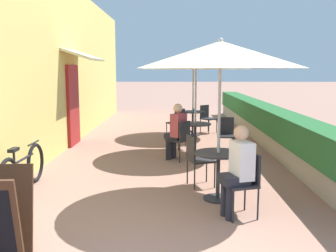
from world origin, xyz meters
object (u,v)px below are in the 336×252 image
(cafe_chair_far_left, at_px, (177,121))
(cafe_chair_mid_back, at_px, (226,133))
(cafe_chair_near_right, at_px, (197,157))
(cafe_chair_far_right, at_px, (207,116))
(cafe_chair_mid_left, at_px, (179,129))
(cafe_chair_mid_right, at_px, (181,137))
(coffee_cup_far, at_px, (193,110))
(bicycle_leaning, at_px, (23,170))
(patio_umbrella_mid, at_px, (196,60))
(seated_patron_near_left, at_px, (238,167))
(patio_table_mid, at_px, (195,132))
(seated_patron_mid_right, at_px, (176,129))
(patio_table_far, at_px, (193,118))
(patio_table_near, at_px, (218,166))
(patio_umbrella_near, at_px, (220,55))
(patio_umbrella_far, at_px, (193,62))
(cafe_chair_near_left, at_px, (245,179))

(cafe_chair_far_left, bearing_deg, cafe_chair_mid_back, -103.34)
(cafe_chair_near_right, xyz_separation_m, cafe_chair_far_right, (0.67, 5.54, 0.00))
(cafe_chair_mid_left, distance_m, cafe_chair_mid_right, 1.24)
(cafe_chair_mid_left, bearing_deg, cafe_chair_near_right, -19.58)
(cafe_chair_far_left, bearing_deg, coffee_cup_far, 0.70)
(cafe_chair_far_left, relative_size, cafe_chair_far_right, 1.00)
(bicycle_leaning, bearing_deg, cafe_chair_near_right, 7.25)
(patio_umbrella_mid, relative_size, cafe_chair_mid_left, 2.83)
(patio_umbrella_mid, xyz_separation_m, cafe_chair_far_left, (-0.40, 2.03, -1.67))
(seated_patron_near_left, bearing_deg, cafe_chair_near_right, 1.66)
(patio_table_mid, relative_size, bicycle_leaning, 0.42)
(patio_umbrella_mid, distance_m, seated_patron_mid_right, 1.66)
(cafe_chair_mid_back, distance_m, patio_table_far, 2.64)
(patio_table_near, xyz_separation_m, patio_umbrella_near, (0.00, 0.00, 1.67))
(cafe_chair_mid_right, bearing_deg, patio_umbrella_mid, 6.15)
(patio_umbrella_mid, xyz_separation_m, seated_patron_mid_right, (-0.44, -0.55, -1.50))
(cafe_chair_mid_left, xyz_separation_m, patio_umbrella_far, (0.44, 1.95, 1.67))
(patio_umbrella_mid, height_order, cafe_chair_mid_right, patio_umbrella_mid)
(patio_umbrella_far, bearing_deg, cafe_chair_mid_back, -76.06)
(patio_table_near, relative_size, patio_umbrella_far, 0.30)
(cafe_chair_far_left, distance_m, bicycle_leaning, 5.45)
(cafe_chair_mid_back, bearing_deg, cafe_chair_mid_right, 36.15)
(seated_patron_near_left, relative_size, cafe_chair_far_left, 1.44)
(seated_patron_near_left, height_order, patio_umbrella_mid, patio_umbrella_mid)
(patio_umbrella_mid, distance_m, patio_table_far, 3.06)
(patio_umbrella_mid, height_order, patio_table_far, patio_umbrella_mid)
(patio_table_near, xyz_separation_m, cafe_chair_far_right, (0.39, 6.20, -0.00))
(patio_table_near, relative_size, bicycle_leaning, 0.42)
(patio_table_far, xyz_separation_m, patio_umbrella_far, (0.00, 0.00, 1.67))
(cafe_chair_near_right, relative_size, coffee_cup_far, 9.67)
(patio_table_near, height_order, cafe_chair_far_left, cafe_chair_far_left)
(patio_table_mid, xyz_separation_m, patio_umbrella_far, (0.08, 2.56, 1.67))
(cafe_chair_mid_left, xyz_separation_m, coffee_cup_far, (0.45, 1.86, 0.26))
(patio_umbrella_far, xyz_separation_m, cafe_chair_far_right, (0.48, 0.53, -1.67))
(patio_table_near, distance_m, cafe_chair_near_right, 0.71)
(patio_table_mid, bearing_deg, patio_table_far, 88.25)
(seated_patron_near_left, relative_size, cafe_chair_mid_left, 1.44)
(patio_table_mid, distance_m, cafe_chair_mid_right, 0.71)
(patio_umbrella_mid, bearing_deg, patio_table_near, -86.95)
(patio_umbrella_near, xyz_separation_m, cafe_chair_mid_back, (0.55, 3.11, -1.67))
(seated_patron_near_left, relative_size, cafe_chair_mid_back, 1.44)
(seated_patron_near_left, xyz_separation_m, bicycle_leaning, (-3.30, 1.02, -0.33))
(cafe_chair_near_right, relative_size, cafe_chair_far_right, 1.00)
(cafe_chair_far_right, bearing_deg, seated_patron_mid_right, 32.64)
(coffee_cup_far, bearing_deg, patio_table_mid, -92.10)
(patio_umbrella_near, relative_size, cafe_chair_near_left, 2.83)
(bicycle_leaning, bearing_deg, cafe_chair_near_left, -15.40)
(patio_table_near, height_order, patio_umbrella_far, patio_umbrella_far)
(cafe_chair_near_right, relative_size, patio_table_far, 1.18)
(cafe_chair_mid_right, bearing_deg, cafe_chair_far_left, 36.85)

